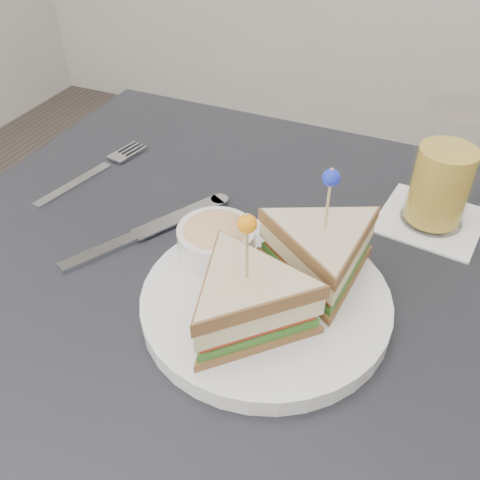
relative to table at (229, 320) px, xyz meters
name	(u,v)px	position (x,y,z in m)	size (l,w,h in m)	color
table	(229,320)	(0.00, 0.00, 0.00)	(0.80, 0.80, 0.75)	black
plate_meal	(274,277)	(0.06, -0.02, 0.12)	(0.33, 0.33, 0.16)	white
cutlery_fork	(98,170)	(-0.27, 0.13, 0.08)	(0.06, 0.21, 0.01)	silver
cutlery_knife	(142,233)	(-0.13, 0.02, 0.08)	(0.14, 0.22, 0.01)	#B6BAC1
drink_set	(443,175)	(0.20, 0.20, 0.15)	(0.14, 0.14, 0.16)	white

